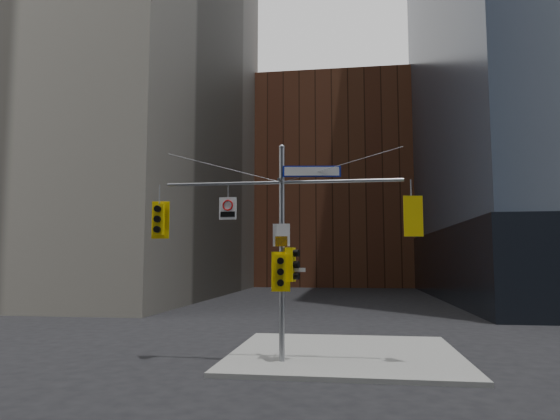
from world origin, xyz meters
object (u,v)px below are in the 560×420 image
(traffic_light_pole_front, at_px, (281,272))
(traffic_light_west_arm, at_px, (159,220))
(street_sign_blade, at_px, (312,171))
(traffic_light_east_arm, at_px, (412,216))
(traffic_light_pole_side, at_px, (292,265))
(signal_assembly, at_px, (282,230))
(regulatory_sign_arm, at_px, (228,208))

(traffic_light_pole_front, bearing_deg, traffic_light_west_arm, 169.56)
(street_sign_blade, bearing_deg, traffic_light_pole_front, -172.60)
(traffic_light_east_arm, height_order, street_sign_blade, street_sign_blade)
(traffic_light_east_arm, relative_size, traffic_light_pole_side, 1.17)
(signal_assembly, distance_m, street_sign_blade, 2.18)
(traffic_light_pole_front, bearing_deg, street_sign_blade, 8.27)
(traffic_light_east_arm, bearing_deg, traffic_light_pole_front, -7.28)
(traffic_light_east_arm, bearing_deg, regulatory_sign_arm, -10.72)
(traffic_light_west_arm, bearing_deg, traffic_light_pole_side, -5.21)
(traffic_light_west_arm, bearing_deg, regulatory_sign_arm, -5.80)
(traffic_light_east_arm, height_order, traffic_light_pole_front, traffic_light_east_arm)
(traffic_light_pole_front, height_order, regulatory_sign_arm, regulatory_sign_arm)
(traffic_light_pole_side, xyz_separation_m, traffic_light_pole_front, (-0.33, -0.26, -0.23))
(traffic_light_west_arm, relative_size, traffic_light_pole_front, 1.01)
(traffic_light_west_arm, relative_size, traffic_light_pole_side, 1.17)
(signal_assembly, bearing_deg, traffic_light_pole_side, -0.46)
(street_sign_blade, bearing_deg, traffic_light_west_arm, 172.33)
(traffic_light_pole_side, bearing_deg, traffic_light_west_arm, 101.69)
(traffic_light_pole_side, relative_size, traffic_light_pole_front, 0.86)
(traffic_light_pole_side, xyz_separation_m, regulatory_sign_arm, (-2.17, -0.02, 1.91))
(traffic_light_west_arm, height_order, traffic_light_pole_front, traffic_light_west_arm)
(traffic_light_pole_side, height_order, traffic_light_pole_front, traffic_light_pole_side)
(traffic_light_pole_side, height_order, street_sign_blade, street_sign_blade)
(traffic_light_east_arm, height_order, regulatory_sign_arm, regulatory_sign_arm)
(traffic_light_east_arm, distance_m, traffic_light_pole_front, 4.57)
(signal_assembly, relative_size, street_sign_blade, 4.15)
(signal_assembly, relative_size, traffic_light_pole_front, 6.17)
(signal_assembly, relative_size, regulatory_sign_arm, 10.55)
(regulatory_sign_arm, bearing_deg, street_sign_blade, 4.77)
(street_sign_blade, bearing_deg, signal_assembly, 172.63)
(traffic_light_pole_front, bearing_deg, signal_assembly, 83.15)
(regulatory_sign_arm, bearing_deg, traffic_light_pole_side, 4.76)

